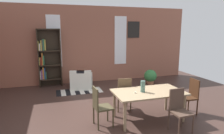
% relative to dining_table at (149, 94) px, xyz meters
% --- Properties ---
extents(ground_plane, '(10.58, 10.58, 0.00)m').
position_rel_dining_table_xyz_m(ground_plane, '(-0.73, 0.41, -0.65)').
color(ground_plane, '#3D2924').
extents(back_wall_brick, '(9.14, 0.12, 3.25)m').
position_rel_dining_table_xyz_m(back_wall_brick, '(-0.73, 4.17, 0.97)').
color(back_wall_brick, '#9A5C48').
rests_on(back_wall_brick, ground).
extents(window_pane_0, '(0.55, 0.02, 2.11)m').
position_rel_dining_table_xyz_m(window_pane_0, '(-2.15, 4.10, 1.13)').
color(window_pane_0, white).
extents(window_pane_1, '(0.55, 0.02, 2.11)m').
position_rel_dining_table_xyz_m(window_pane_1, '(0.69, 4.10, 1.13)').
color(window_pane_1, white).
extents(dining_table, '(1.74, 0.98, 0.74)m').
position_rel_dining_table_xyz_m(dining_table, '(0.00, 0.00, 0.00)').
color(dining_table, '#957C5C').
rests_on(dining_table, ground).
extents(vase_on_table, '(0.11, 0.11, 0.28)m').
position_rel_dining_table_xyz_m(vase_on_table, '(-0.16, 0.00, 0.22)').
color(vase_on_table, '#4C7266').
rests_on(vase_on_table, dining_table).
extents(tealight_candle_0, '(0.04, 0.04, 0.03)m').
position_rel_dining_table_xyz_m(tealight_candle_0, '(-0.38, -0.04, 0.10)').
color(tealight_candle_0, silver).
rests_on(tealight_candle_0, dining_table).
extents(dining_chair_far_left, '(0.43, 0.43, 0.95)m').
position_rel_dining_table_xyz_m(dining_chair_far_left, '(-0.40, 0.72, -0.14)').
color(dining_chair_far_left, brown).
rests_on(dining_chair_far_left, ground).
extents(dining_chair_near_right, '(0.42, 0.42, 0.95)m').
position_rel_dining_table_xyz_m(dining_chair_near_right, '(0.39, -0.72, -0.14)').
color(dining_chair_near_right, '#4A362B').
rests_on(dining_chair_near_right, ground).
extents(dining_chair_head_right, '(0.41, 0.41, 0.95)m').
position_rel_dining_table_xyz_m(dining_chair_head_right, '(1.24, -0.00, -0.14)').
color(dining_chair_head_right, '#3A2112').
rests_on(dining_chair_head_right, ground).
extents(dining_chair_head_left, '(0.43, 0.43, 0.95)m').
position_rel_dining_table_xyz_m(dining_chair_head_left, '(-1.24, -0.01, -0.14)').
color(dining_chair_head_left, '#423B26').
rests_on(dining_chair_head_left, ground).
extents(bookshelf_tall, '(0.89, 0.29, 2.30)m').
position_rel_dining_table_xyz_m(bookshelf_tall, '(-2.43, 3.93, 0.50)').
color(bookshelf_tall, '#2D2319').
rests_on(bookshelf_tall, ground).
extents(armchair_white, '(0.97, 0.97, 0.75)m').
position_rel_dining_table_xyz_m(armchair_white, '(-1.21, 3.21, -0.38)').
color(armchair_white, white).
rests_on(armchair_white, ground).
extents(potted_plant_by_shelf, '(0.52, 0.52, 0.61)m').
position_rel_dining_table_xyz_m(potted_plant_by_shelf, '(1.65, 2.99, -0.33)').
color(potted_plant_by_shelf, '#9E6042').
rests_on(potted_plant_by_shelf, ground).
extents(striped_rug, '(1.67, 0.75, 0.01)m').
position_rel_dining_table_xyz_m(striped_rug, '(-1.36, 2.83, -0.65)').
color(striped_rug, black).
rests_on(striped_rug, ground).
extents(framed_picture, '(0.56, 0.03, 0.72)m').
position_rel_dining_table_xyz_m(framed_picture, '(1.32, 4.10, 1.61)').
color(framed_picture, black).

